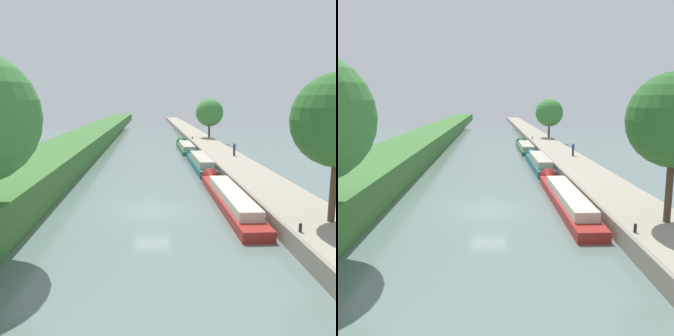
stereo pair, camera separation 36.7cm
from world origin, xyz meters
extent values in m
plane|color=slate|center=(0.00, 0.00, 0.00)|extent=(160.00, 160.00, 0.00)
cube|color=#3D7033|center=(-10.50, 0.00, 1.28)|extent=(6.48, 260.00, 2.55)
cube|color=#9E937F|center=(9.46, 0.00, 0.51)|extent=(4.40, 260.00, 1.01)
cube|color=gray|center=(7.13, 0.00, 0.53)|extent=(0.25, 260.00, 1.06)
cube|color=maroon|center=(5.76, 0.94, 0.33)|extent=(1.86, 15.40, 0.67)
cube|color=beige|center=(5.76, 0.17, 0.99)|extent=(1.53, 10.78, 0.64)
cone|color=maroon|center=(5.76, 9.20, 0.33)|extent=(1.77, 1.12, 1.77)
cube|color=#195B60|center=(5.80, 16.80, 0.37)|extent=(1.87, 13.18, 0.73)
cube|color=#B2A893|center=(5.80, 16.14, 1.11)|extent=(1.53, 9.23, 0.75)
cone|color=#195B60|center=(5.80, 23.95, 0.37)|extent=(1.78, 1.12, 1.78)
cube|color=#1E6033|center=(5.71, 32.58, 0.28)|extent=(2.16, 13.00, 0.57)
cube|color=#B2A893|center=(5.71, 31.93, 0.86)|extent=(1.77, 9.10, 0.58)
cone|color=#1E6033|center=(5.71, 39.73, 0.28)|extent=(2.05, 1.29, 2.05)
cylinder|color=#4C3828|center=(9.96, -6.10, 3.13)|extent=(0.39, 0.39, 4.23)
cylinder|color=#4C3828|center=(11.00, 42.81, 2.60)|extent=(0.36, 0.36, 3.17)
sphere|color=#3D7F38|center=(11.00, 42.81, 5.57)|extent=(5.06, 5.06, 5.06)
cylinder|color=#282D42|center=(10.27, 19.10, 1.42)|extent=(0.26, 0.26, 0.82)
cylinder|color=#28428E|center=(10.27, 19.10, 2.14)|extent=(0.34, 0.34, 0.62)
sphere|color=tan|center=(10.27, 19.10, 2.56)|extent=(0.22, 0.22, 0.22)
cylinder|color=black|center=(7.56, -7.70, 1.24)|extent=(0.16, 0.16, 0.45)
cylinder|color=black|center=(7.56, 39.88, 1.24)|extent=(0.16, 0.16, 0.45)
camera|label=1|loc=(-0.16, -25.44, 7.62)|focal=39.60mm
camera|label=2|loc=(0.21, -25.46, 7.62)|focal=39.60mm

